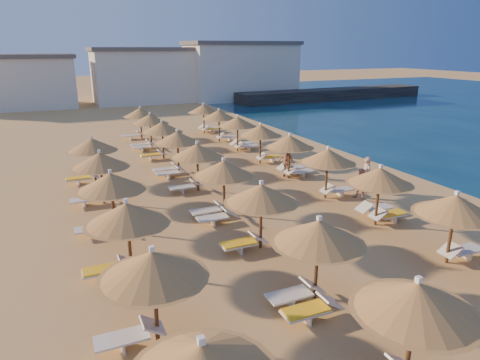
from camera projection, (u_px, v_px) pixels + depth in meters
name	position (u px, v px, depth m)	size (l,w,h in m)	color
ground	(311.00, 232.00, 17.63)	(220.00, 220.00, 0.00)	tan
jetty	(333.00, 94.00, 62.13)	(30.00, 4.00, 1.50)	black
hotel_blocks	(148.00, 75.00, 57.92)	(45.68, 10.80, 8.10)	white
parasol_row_east	(328.00, 157.00, 21.01)	(2.80, 39.94, 2.68)	brown
parasol_row_west	(224.00, 169.00, 18.88)	(2.80, 39.94, 2.68)	brown
parasol_row_inland	(118.00, 197.00, 15.40)	(2.80, 21.37, 2.68)	brown
loungers	(257.00, 205.00, 19.72)	(13.50, 38.68, 0.66)	silver
beachgoer_a	(366.00, 175.00, 22.25)	(0.69, 0.46, 1.90)	tan
beachgoer_b	(361.00, 184.00, 21.28)	(0.76, 0.59, 1.57)	tan
beachgoer_c	(286.00, 162.00, 24.98)	(1.01, 0.42, 1.72)	tan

